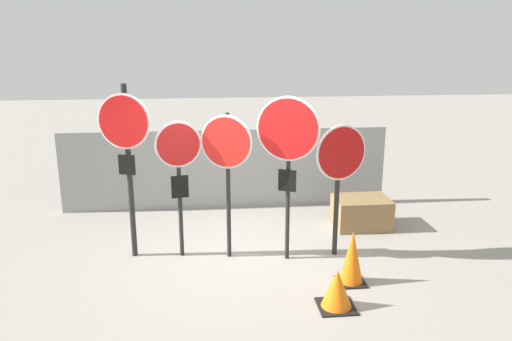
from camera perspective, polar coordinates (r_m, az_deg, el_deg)
name	(u,v)px	position (r m, az deg, el deg)	size (l,w,h in m)	color
ground_plane	(234,260)	(7.52, -2.48, -10.19)	(40.00, 40.00, 0.00)	gray
fence_back	(226,169)	(9.54, -3.43, 0.20)	(6.17, 0.12, 1.52)	gray
stop_sign_0	(126,143)	(7.31, -14.65, 3.11)	(0.76, 0.28, 2.58)	black
stop_sign_1	(179,160)	(7.22, -8.83, 1.19)	(0.66, 0.17, 2.06)	black
stop_sign_2	(227,153)	(7.09, -3.38, 1.98)	(0.72, 0.33, 2.18)	black
stop_sign_3	(288,142)	(6.98, 3.66, 3.27)	(0.84, 0.40, 2.43)	black
stop_sign_4	(340,164)	(7.29, 9.59, 0.78)	(0.78, 0.27, 2.01)	black
traffic_cone_0	(337,289)	(6.30, 9.23, -13.23)	(0.45, 0.45, 0.50)	black
traffic_cone_1	(352,257)	(6.85, 10.92, -9.73)	(0.38, 0.38, 0.74)	black
storage_crate	(361,212)	(8.86, 11.93, -4.70)	(0.93, 0.72, 0.52)	olive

